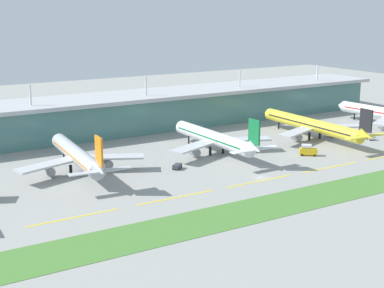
# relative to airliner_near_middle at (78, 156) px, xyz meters

# --- Properties ---
(ground_plane) EXTENTS (600.00, 600.00, 0.00)m
(ground_plane) POSITION_rel_airliner_near_middle_xyz_m (53.88, -40.02, -6.45)
(ground_plane) COLOR gray
(terminal_building) EXTENTS (288.00, 34.00, 26.88)m
(terminal_building) POSITION_rel_airliner_near_middle_xyz_m (53.88, 56.61, 2.70)
(terminal_building) COLOR slate
(terminal_building) RESTS_ON ground
(airliner_near_middle) EXTENTS (48.69, 61.54, 18.90)m
(airliner_near_middle) POSITION_rel_airliner_near_middle_xyz_m (0.00, 0.00, 0.00)
(airliner_near_middle) COLOR #ADB2BC
(airliner_near_middle) RESTS_ON ground
(airliner_center) EXTENTS (48.80, 61.75, 18.90)m
(airliner_center) POSITION_rel_airliner_near_middle_xyz_m (58.45, -2.97, 0.00)
(airliner_center) COLOR silver
(airliner_center) RESTS_ON ground
(airliner_far_middle) EXTENTS (48.79, 72.31, 18.90)m
(airliner_far_middle) POSITION_rel_airliner_near_middle_xyz_m (112.25, -3.87, 0.01)
(airliner_far_middle) COLOR yellow
(airliner_far_middle) RESTS_ON ground
(taxiway_stripe_west) EXTENTS (28.00, 0.70, 0.04)m
(taxiway_stripe_west) POSITION_rel_airliner_near_middle_xyz_m (-17.12, -43.26, -6.43)
(taxiway_stripe_west) COLOR yellow
(taxiway_stripe_west) RESTS_ON ground
(taxiway_stripe_mid_west) EXTENTS (28.00, 0.70, 0.04)m
(taxiway_stripe_mid_west) POSITION_rel_airliner_near_middle_xyz_m (16.88, -43.26, -6.43)
(taxiway_stripe_mid_west) COLOR yellow
(taxiway_stripe_mid_west) RESTS_ON ground
(taxiway_stripe_centre) EXTENTS (28.00, 0.70, 0.04)m
(taxiway_stripe_centre) POSITION_rel_airliner_near_middle_xyz_m (50.88, -43.26, -6.43)
(taxiway_stripe_centre) COLOR yellow
(taxiway_stripe_centre) RESTS_ON ground
(taxiway_stripe_mid_east) EXTENTS (28.00, 0.70, 0.04)m
(taxiway_stripe_mid_east) POSITION_rel_airliner_near_middle_xyz_m (84.88, -43.26, -6.43)
(taxiway_stripe_mid_east) COLOR yellow
(taxiway_stripe_mid_east) RESTS_ON ground
(grass_verge) EXTENTS (300.00, 18.00, 0.10)m
(grass_verge) POSITION_rel_airliner_near_middle_xyz_m (53.88, -65.43, -6.40)
(grass_verge) COLOR #477A33
(grass_verge) RESTS_ON ground
(fuel_truck) EXTENTS (7.22, 6.56, 4.95)m
(fuel_truck) POSITION_rel_airliner_near_middle_xyz_m (89.52, -25.59, -4.18)
(fuel_truck) COLOR gold
(fuel_truck) RESTS_ON ground
(pushback_tug) EXTENTS (4.91, 4.67, 1.85)m
(pushback_tug) POSITION_rel_airliner_near_middle_xyz_m (33.57, -14.96, -5.35)
(pushback_tug) COLOR #333842
(pushback_tug) RESTS_ON ground
(baggage_cart) EXTENTS (2.43, 3.82, 2.48)m
(baggage_cart) POSITION_rel_airliner_near_middle_xyz_m (133.40, -19.43, -5.18)
(baggage_cart) COLOR silver
(baggage_cart) RESTS_ON ground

